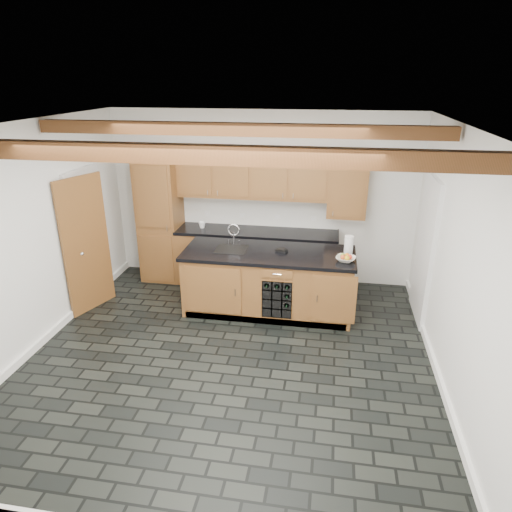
{
  "coord_description": "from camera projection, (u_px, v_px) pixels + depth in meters",
  "views": [
    {
      "loc": [
        1.13,
        -4.74,
        3.29
      ],
      "look_at": [
        0.2,
        0.8,
        1.05
      ],
      "focal_mm": 32.0,
      "sensor_mm": 36.0,
      "label": 1
    }
  ],
  "objects": [
    {
      "name": "kitchen_scale",
      "position": [
        281.0,
        250.0,
        6.53
      ],
      "size": [
        0.18,
        0.14,
        0.05
      ],
      "rotation": [
        0.0,
        0.0,
        -0.38
      ],
      "color": "black",
      "rests_on": "island"
    },
    {
      "name": "paper_towel",
      "position": [
        349.0,
        245.0,
        6.44
      ],
      "size": [
        0.13,
        0.13,
        0.25
      ],
      "primitive_type": "cylinder",
      "color": "white",
      "rests_on": "island"
    },
    {
      "name": "fruit_cluster",
      "position": [
        346.0,
        257.0,
        6.17
      ],
      "size": [
        0.16,
        0.17,
        0.07
      ],
      "color": "red",
      "rests_on": "fruit_bowl"
    },
    {
      "name": "faucet",
      "position": [
        232.0,
        246.0,
        6.63
      ],
      "size": [
        0.45,
        0.4,
        0.34
      ],
      "color": "black",
      "rests_on": "island"
    },
    {
      "name": "fruit_bowl",
      "position": [
        346.0,
        259.0,
        6.19
      ],
      "size": [
        0.32,
        0.32,
        0.06
      ],
      "primitive_type": "imported",
      "rotation": [
        0.0,
        0.0,
        -0.25
      ],
      "color": "beige",
      "rests_on": "island"
    },
    {
      "name": "island",
      "position": [
        269.0,
        282.0,
        6.69
      ],
      "size": [
        2.48,
        0.96,
        0.93
      ],
      "color": "brown",
      "rests_on": "ground"
    },
    {
      "name": "ground",
      "position": [
        230.0,
        356.0,
        5.73
      ],
      "size": [
        5.0,
        5.0,
        0.0
      ],
      "primitive_type": "plane",
      "color": "black",
      "rests_on": "ground"
    },
    {
      "name": "back_cabinetry",
      "position": [
        236.0,
        226.0,
        7.47
      ],
      "size": [
        3.65,
        0.62,
        2.2
      ],
      "color": "brown",
      "rests_on": "ground"
    },
    {
      "name": "room_shell",
      "position": [
        230.0,
        227.0,
        5.66
      ],
      "size": [
        5.01,
        5.0,
        5.0
      ],
      "color": "white",
      "rests_on": "ground"
    },
    {
      "name": "mug",
      "position": [
        202.0,
        225.0,
        7.53
      ],
      "size": [
        0.15,
        0.15,
        0.11
      ],
      "primitive_type": "imported",
      "rotation": [
        0.0,
        0.0,
        -0.43
      ],
      "color": "white",
      "rests_on": "back_cabinetry"
    }
  ]
}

